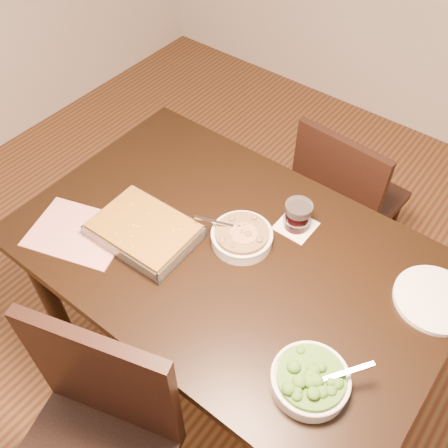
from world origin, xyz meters
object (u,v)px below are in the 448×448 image
(dinner_plate, at_px, (435,300))
(chair_near, at_px, (94,442))
(table, at_px, (230,268))
(chair_far, at_px, (343,197))
(stew_bowl, at_px, (242,236))
(baking_dish, at_px, (144,231))
(broccoli_bowl, at_px, (310,380))
(wine_tumbler, at_px, (298,215))

(dinner_plate, relative_size, chair_near, 0.26)
(table, height_order, chair_far, chair_far)
(stew_bowl, distance_m, baking_dish, 0.32)
(table, bearing_deg, broccoli_bowl, -27.69)
(table, relative_size, chair_near, 1.47)
(table, bearing_deg, chair_near, -88.69)
(baking_dish, distance_m, wine_tumbler, 0.51)
(stew_bowl, height_order, broccoli_bowl, broccoli_bowl)
(stew_bowl, bearing_deg, broccoli_bowl, -33.28)
(stew_bowl, relative_size, broccoli_bowl, 0.98)
(dinner_plate, bearing_deg, table, -159.72)
(table, relative_size, broccoli_bowl, 6.62)
(dinner_plate, bearing_deg, broccoli_bowl, -109.48)
(dinner_plate, bearing_deg, wine_tumbler, -179.88)
(broccoli_bowl, distance_m, chair_far, 1.05)
(chair_far, bearing_deg, baking_dish, 71.89)
(wine_tumbler, distance_m, chair_near, 0.93)
(baking_dish, height_order, chair_far, chair_far)
(stew_bowl, bearing_deg, dinner_plate, 15.92)
(broccoli_bowl, height_order, chair_far, chair_far)
(table, distance_m, wine_tumbler, 0.29)
(chair_near, distance_m, chair_far, 1.37)
(baking_dish, distance_m, dinner_plate, 0.93)
(wine_tumbler, bearing_deg, chair_near, -96.32)
(table, height_order, stew_bowl, stew_bowl)
(chair_near, bearing_deg, dinner_plate, 39.58)
(broccoli_bowl, bearing_deg, chair_near, -134.67)
(stew_bowl, height_order, chair_near, chair_near)
(table, relative_size, baking_dish, 4.13)
(chair_near, bearing_deg, chair_far, 70.44)
(table, height_order, broccoli_bowl, broccoli_bowl)
(table, xyz_separation_m, dinner_plate, (0.60, 0.22, 0.10))
(stew_bowl, relative_size, chair_far, 0.24)
(chair_near, xyz_separation_m, chair_far, (0.06, 1.37, -0.05))
(dinner_plate, bearing_deg, baking_dish, -157.91)
(broccoli_bowl, bearing_deg, baking_dish, 171.50)
(table, distance_m, dinner_plate, 0.65)
(baking_dish, xyz_separation_m, chair_near, (0.27, -0.53, -0.25))
(wine_tumbler, bearing_deg, broccoli_bowl, -54.06)
(table, bearing_deg, dinner_plate, 20.28)
(wine_tumbler, height_order, dinner_plate, wine_tumbler)
(stew_bowl, bearing_deg, chair_near, -89.43)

